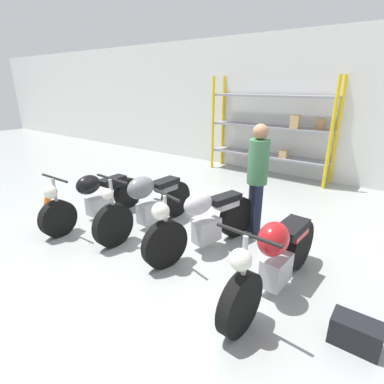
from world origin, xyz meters
The scene contains 10 objects.
ground_plane centered at (0.00, 0.00, 0.00)m, with size 30.00×30.00×0.00m, color #9EA3A0.
back_wall centered at (0.00, 4.69, 1.80)m, with size 30.00×0.08×3.60m.
shelving_rack centered at (-0.32, 4.32, 1.29)m, with size 3.26×0.63×2.56m.
motorcycle_black centered at (-1.65, -0.30, 0.43)m, with size 0.68×2.12×1.00m.
motorcycle_grey centered at (-0.64, 0.01, 0.49)m, with size 0.69×2.10×1.08m.
motorcycle_silver centered at (0.50, -0.01, 0.48)m, with size 0.75×2.04×1.05m.
motorcycle_red centered at (1.74, -0.34, 0.49)m, with size 0.67×2.18×1.09m.
person_browsing centered at (0.87, 0.95, 1.07)m, with size 0.44×0.44×1.81m.
toolbox centered at (2.66, -0.58, 0.14)m, with size 0.44×0.26×0.28m.
traffic_cone centered at (-2.43, -0.77, 0.28)m, with size 0.32×0.32×0.55m.
Camera 1 is at (2.73, -3.27, 2.36)m, focal length 28.00 mm.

